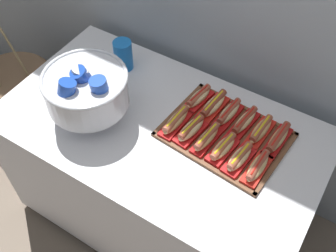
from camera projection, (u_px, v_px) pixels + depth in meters
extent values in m
plane|color=#7A6B5B|center=(162.00, 211.00, 2.25)|extent=(10.00, 10.00, 0.00)
cube|color=silver|center=(161.00, 173.00, 1.95)|extent=(1.36, 0.77, 0.71)
cylinder|color=black|center=(52.00, 199.00, 2.28)|extent=(0.05, 0.05, 0.04)
cylinder|color=black|center=(110.00, 135.00, 2.57)|extent=(0.05, 0.05, 0.04)
cylinder|color=black|center=(276.00, 221.00, 2.19)|extent=(0.05, 0.05, 0.04)
cylinder|color=brown|center=(24.00, 106.00, 2.41)|extent=(0.37, 0.37, 0.52)
torus|color=brown|center=(33.00, 127.00, 2.57)|extent=(0.50, 0.50, 0.09)
torus|color=brown|center=(29.00, 117.00, 2.49)|extent=(0.53, 0.53, 0.09)
torus|color=brown|center=(24.00, 106.00, 2.41)|extent=(0.50, 0.50, 0.09)
torus|color=brown|center=(19.00, 93.00, 2.33)|extent=(0.47, 0.47, 0.09)
torus|color=brown|center=(14.00, 80.00, 2.25)|extent=(0.44, 0.44, 0.09)
cylinder|color=#937F56|center=(7.00, 40.00, 2.00)|extent=(0.08, 0.06, 0.49)
cube|color=brown|center=(225.00, 135.00, 1.64)|extent=(0.51, 0.40, 0.01)
cube|color=brown|center=(201.00, 162.00, 1.54)|extent=(0.48, 0.06, 0.01)
cube|color=brown|center=(246.00, 109.00, 1.72)|extent=(0.48, 0.06, 0.01)
cube|color=brown|center=(179.00, 108.00, 1.72)|extent=(0.05, 0.36, 0.01)
cube|color=brown|center=(277.00, 162.00, 1.54)|extent=(0.05, 0.36, 0.01)
cube|color=red|center=(176.00, 124.00, 1.66)|extent=(0.07, 0.18, 0.02)
ellipsoid|color=tan|center=(176.00, 121.00, 1.64)|extent=(0.06, 0.17, 0.04)
cylinder|color=#A8563D|center=(176.00, 119.00, 1.63)|extent=(0.04, 0.15, 0.03)
cylinder|color=yellow|center=(176.00, 116.00, 1.62)|extent=(0.01, 0.13, 0.01)
cube|color=red|center=(191.00, 133.00, 1.63)|extent=(0.09, 0.17, 0.02)
ellipsoid|color=beige|center=(191.00, 129.00, 1.61)|extent=(0.07, 0.16, 0.04)
cylinder|color=brown|center=(191.00, 127.00, 1.60)|extent=(0.05, 0.14, 0.03)
cylinder|color=yellow|center=(191.00, 125.00, 1.59)|extent=(0.02, 0.12, 0.01)
cube|color=#B21414|center=(206.00, 142.00, 1.60)|extent=(0.07, 0.17, 0.02)
ellipsoid|color=tan|center=(207.00, 138.00, 1.58)|extent=(0.06, 0.16, 0.04)
cylinder|color=#9E4C38|center=(207.00, 136.00, 1.57)|extent=(0.04, 0.15, 0.03)
cylinder|color=yellow|center=(207.00, 134.00, 1.56)|extent=(0.02, 0.12, 0.01)
cube|color=red|center=(222.00, 151.00, 1.57)|extent=(0.08, 0.16, 0.02)
ellipsoid|color=#E0BC7F|center=(223.00, 148.00, 1.56)|extent=(0.07, 0.15, 0.04)
cylinder|color=#A8563D|center=(223.00, 146.00, 1.55)|extent=(0.05, 0.15, 0.03)
cylinder|color=yellow|center=(224.00, 144.00, 1.54)|extent=(0.02, 0.12, 0.01)
cube|color=red|center=(239.00, 160.00, 1.54)|extent=(0.08, 0.17, 0.02)
ellipsoid|color=beige|center=(240.00, 157.00, 1.53)|extent=(0.07, 0.15, 0.04)
cylinder|color=#A8563D|center=(240.00, 155.00, 1.52)|extent=(0.05, 0.14, 0.03)
cylinder|color=yellow|center=(241.00, 153.00, 1.51)|extent=(0.02, 0.12, 0.01)
cube|color=red|center=(256.00, 170.00, 1.51)|extent=(0.07, 0.17, 0.02)
ellipsoid|color=tan|center=(257.00, 167.00, 1.50)|extent=(0.06, 0.16, 0.04)
cylinder|color=#9E4C38|center=(258.00, 165.00, 1.49)|extent=(0.03, 0.15, 0.03)
cylinder|color=red|center=(258.00, 163.00, 1.48)|extent=(0.01, 0.13, 0.01)
cube|color=red|center=(198.00, 101.00, 1.74)|extent=(0.08, 0.17, 0.02)
ellipsoid|color=beige|center=(199.00, 97.00, 1.72)|extent=(0.07, 0.15, 0.04)
cylinder|color=#A8563D|center=(199.00, 95.00, 1.71)|extent=(0.05, 0.14, 0.03)
cylinder|color=red|center=(199.00, 93.00, 1.71)|extent=(0.02, 0.12, 0.01)
cube|color=red|center=(213.00, 108.00, 1.71)|extent=(0.08, 0.18, 0.02)
ellipsoid|color=beige|center=(213.00, 105.00, 1.70)|extent=(0.07, 0.16, 0.04)
cylinder|color=brown|center=(214.00, 103.00, 1.69)|extent=(0.04, 0.16, 0.03)
cylinder|color=yellow|center=(214.00, 101.00, 1.68)|extent=(0.02, 0.14, 0.01)
cube|color=#B21414|center=(228.00, 116.00, 1.68)|extent=(0.07, 0.17, 0.02)
ellipsoid|color=beige|center=(229.00, 113.00, 1.67)|extent=(0.06, 0.16, 0.04)
cylinder|color=#9E4C38|center=(229.00, 111.00, 1.66)|extent=(0.04, 0.15, 0.03)
cylinder|color=red|center=(229.00, 109.00, 1.65)|extent=(0.02, 0.13, 0.01)
cube|color=#B21414|center=(244.00, 125.00, 1.66)|extent=(0.08, 0.18, 0.02)
ellipsoid|color=beige|center=(244.00, 121.00, 1.64)|extent=(0.06, 0.17, 0.04)
cylinder|color=brown|center=(245.00, 119.00, 1.63)|extent=(0.04, 0.16, 0.03)
cylinder|color=red|center=(245.00, 117.00, 1.62)|extent=(0.02, 0.13, 0.01)
cube|color=red|center=(260.00, 133.00, 1.63)|extent=(0.07, 0.18, 0.02)
ellipsoid|color=tan|center=(261.00, 130.00, 1.61)|extent=(0.06, 0.16, 0.04)
cylinder|color=#A8563D|center=(261.00, 128.00, 1.60)|extent=(0.04, 0.15, 0.03)
cylinder|color=yellow|center=(262.00, 126.00, 1.59)|extent=(0.02, 0.13, 0.01)
cube|color=#B21414|center=(277.00, 142.00, 1.60)|extent=(0.07, 0.19, 0.02)
ellipsoid|color=tan|center=(278.00, 139.00, 1.58)|extent=(0.06, 0.17, 0.04)
cylinder|color=brown|center=(279.00, 137.00, 1.57)|extent=(0.04, 0.16, 0.03)
cylinder|color=red|center=(279.00, 134.00, 1.56)|extent=(0.02, 0.13, 0.01)
cylinder|color=silver|center=(92.00, 115.00, 1.70)|extent=(0.17, 0.17, 0.02)
cone|color=silver|center=(91.00, 108.00, 1.67)|extent=(0.06, 0.06, 0.07)
cylinder|color=silver|center=(87.00, 90.00, 1.59)|extent=(0.33, 0.33, 0.13)
torus|color=silver|center=(84.00, 78.00, 1.53)|extent=(0.34, 0.34, 0.02)
cylinder|color=#1E47B2|center=(101.00, 92.00, 1.51)|extent=(0.09, 0.09, 0.13)
cylinder|color=#1E47B2|center=(85.00, 81.00, 1.55)|extent=(0.09, 0.11, 0.14)
cylinder|color=#B7BCC6|center=(80.00, 79.00, 1.56)|extent=(0.09, 0.08, 0.13)
cylinder|color=#1E47B2|center=(66.00, 95.00, 1.50)|extent=(0.11, 0.12, 0.14)
cylinder|color=blue|center=(124.00, 58.00, 1.86)|extent=(0.08, 0.08, 0.11)
cylinder|color=blue|center=(123.00, 55.00, 1.85)|extent=(0.09, 0.09, 0.11)
cylinder|color=blue|center=(123.00, 52.00, 1.83)|extent=(0.09, 0.09, 0.11)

